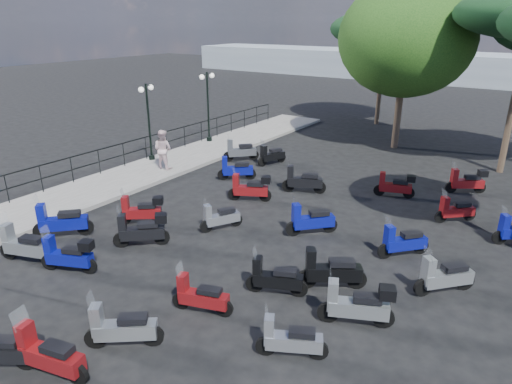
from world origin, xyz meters
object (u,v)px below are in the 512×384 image
Objects in this scene: scooter_16 at (303,181)px; pine_2 at (385,29)px; scooter_22 at (403,242)px; scooter_13 at (121,328)px; scooter_15 at (311,220)px; scooter_4 at (236,169)px; scooter_5 at (240,151)px; scooter_11 at (271,156)px; scooter_12 at (48,355)px; pedestrian_far at (163,149)px; scooter_3 at (142,211)px; scooter_20 at (330,271)px; scooter_27 at (444,277)px; scooter_7 at (68,256)px; scooter_17 at (395,186)px; scooter_1 at (25,246)px; scooter_26 at (290,340)px; scooter_9 at (220,218)px; scooter_23 at (467,182)px; lamp_post_2 at (208,102)px; broadleaf_tree at (406,39)px; scooter_2 at (61,222)px; scooter_8 at (142,231)px; lamp_post_1 at (148,117)px; scooter_19 at (201,297)px; scooter_21 at (357,305)px; scooter_14 at (275,279)px.

pine_2 is at bearing -16.29° from scooter_16.
scooter_22 is at bearing -145.96° from scooter_16.
scooter_15 is (0.76, 7.06, 0.02)m from scooter_13.
scooter_5 reaches higher than scooter_4.
scooter_12 reaches higher than scooter_11.
pedestrian_far reaches higher than scooter_4.
scooter_3 is 0.87× the size of scooter_20.
scooter_12 is 1.26× the size of scooter_27.
scooter_7 is 3.85m from scooter_13.
scooter_17 is (1.18, 4.77, -0.01)m from scooter_15.
scooter_1 reaches higher than scooter_26.
scooter_1 is at bearing 84.66° from scooter_9.
pedestrian_far is at bearing 78.91° from scooter_23.
lamp_post_2 is 0.53× the size of pine_2.
broadleaf_tree is (-0.43, 19.09, 5.14)m from scooter_13.
scooter_12 is 9.57m from scooter_22.
scooter_17 is 1.16× the size of scooter_22.
scooter_2 reaches higher than scooter_22.
scooter_8 is 5.48m from scooter_12.
scooter_13 is at bearing 105.25° from scooter_22.
scooter_17 is at bearing -167.33° from scooter_11.
lamp_post_2 reaches higher than lamp_post_1.
lamp_post_2 reaches higher than scooter_23.
scooter_22 is at bearing -28.93° from lamp_post_2.
pine_2 reaches higher than pedestrian_far.
broadleaf_tree reaches higher than scooter_12.
scooter_7 is 0.91× the size of scooter_12.
scooter_26 is (-1.07, -12.15, -0.07)m from scooter_23.
pedestrian_far is 1.37× the size of scooter_22.
scooter_19 is (-0.18, -5.20, -0.06)m from scooter_15.
scooter_16 reaches higher than scooter_13.
scooter_2 is at bearing 69.21° from scooter_9.
scooter_13 is 19.77m from broadleaf_tree.
scooter_4 is (4.89, 0.23, -1.75)m from lamp_post_1.
scooter_12 is at bearing 154.63° from scooter_5.
pine_2 is (-4.08, 17.18, 5.46)m from scooter_15.
scooter_16 reaches higher than scooter_8.
scooter_21 is (11.63, -5.64, -0.52)m from pedestrian_far.
scooter_23 is at bearing -55.23° from scooter_7.
scooter_14 reaches higher than scooter_17.
scooter_27 is (8.76, 4.65, -0.02)m from scooter_7.
pedestrian_far is 0.21× the size of broadleaf_tree.
scooter_19 is (4.89, -10.88, -0.02)m from scooter_11.
scooter_20 reaches higher than scooter_13.
scooter_11 is at bearing 6.66° from scooter_26.
pine_2 reaches higher than scooter_2.
scooter_11 is 10.98m from scooter_14.
scooter_17 is 0.18× the size of broadleaf_tree.
scooter_3 reaches higher than scooter_17.
scooter_13 reaches higher than scooter_11.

